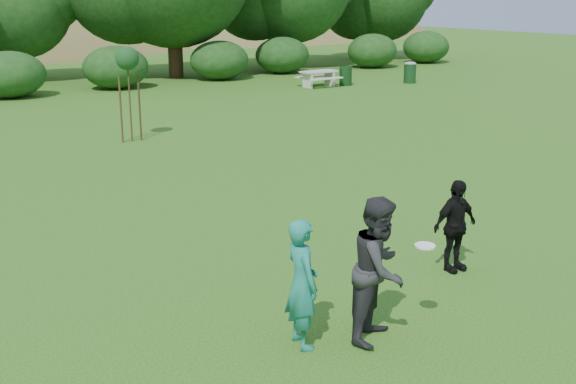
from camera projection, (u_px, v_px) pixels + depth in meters
name	position (u px, v px, depth m)	size (l,w,h in m)	color
ground	(406.00, 312.00, 10.34)	(120.00, 120.00, 0.00)	#19470C
player_teal	(302.00, 283.00, 9.17)	(0.63, 0.41, 1.72)	#1A7767
player_grey	(380.00, 269.00, 9.35)	(0.94, 0.73, 1.94)	#28282A
player_black	(455.00, 226.00, 11.70)	(0.90, 0.37, 1.54)	black
trash_can_near	(346.00, 76.00, 34.68)	(0.60, 0.60, 0.90)	#133515
frisbee	(425.00, 246.00, 9.34)	(0.27, 0.27, 0.03)	white
sapling	(127.00, 61.00, 21.33)	(0.70, 0.70, 2.85)	#3B2D17
picnic_table	(319.00, 76.00, 34.18)	(1.80, 1.48, 0.76)	#B5B1A7
trash_can_lidded	(410.00, 72.00, 35.54)	(0.60, 0.60, 1.05)	#153B1B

